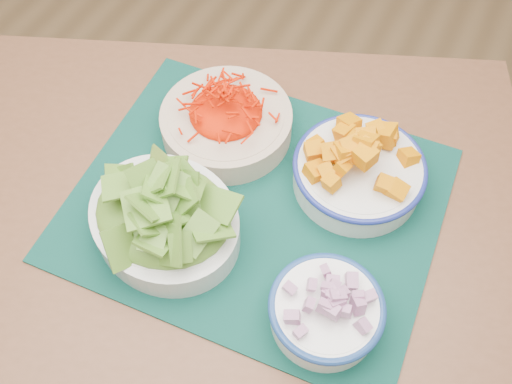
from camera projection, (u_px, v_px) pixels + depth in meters
ground at (307, 306)px, 1.60m from camera, size 4.00×4.00×0.00m
table at (205, 239)px, 1.00m from camera, size 1.26×1.07×0.75m
placemat at (256, 203)px, 0.90m from camera, size 0.58×0.49×0.00m
carrot_bowl at (226, 118)px, 0.94m from camera, size 0.29×0.29×0.08m
squash_bowl at (360, 167)px, 0.88m from camera, size 0.26×0.26×0.09m
lettuce_bowl at (163, 213)px, 0.83m from camera, size 0.29×0.26×0.12m
onion_bowl at (326, 309)px, 0.76m from camera, size 0.18×0.18×0.08m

